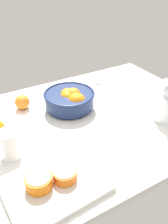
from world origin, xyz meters
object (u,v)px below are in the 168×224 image
at_px(fruit_bowl, 70,99).
at_px(orange_half_1, 39,181).
at_px(juice_glass, 10,146).
at_px(cutting_board, 54,185).
at_px(loose_orange_1, 22,102).
at_px(orange_half_0, 65,174).
at_px(spoon, 103,82).

bearing_deg(fruit_bowl, orange_half_1, -128.54).
distance_m(juice_glass, cutting_board, 0.23).
bearing_deg(fruit_bowl, loose_orange_1, 150.76).
xyz_separation_m(fruit_bowl, orange_half_1, (-0.31, -0.39, -0.01)).
height_order(orange_half_0, spoon, orange_half_0).
distance_m(cutting_board, spoon, 0.79).
bearing_deg(loose_orange_1, orange_half_0, -92.52).
xyz_separation_m(fruit_bowl, cutting_board, (-0.27, -0.40, -0.04)).
bearing_deg(cutting_board, loose_orange_1, 83.16).
xyz_separation_m(juice_glass, cutting_board, (0.08, -0.21, -0.04)).
bearing_deg(loose_orange_1, orange_half_1, -101.98).
relative_size(loose_orange_1, spoon, 0.46).
relative_size(juice_glass, loose_orange_1, 1.59).
bearing_deg(spoon, loose_orange_1, -175.37).
bearing_deg(orange_half_1, spoon, 42.04).
xyz_separation_m(orange_half_0, orange_half_1, (-0.08, 0.01, 0.00)).
height_order(fruit_bowl, spoon, fruit_bowl).
relative_size(juice_glass, orange_half_1, 1.30).
xyz_separation_m(cutting_board, orange_half_1, (-0.05, 0.01, 0.03)).
distance_m(fruit_bowl, orange_half_1, 0.50).
bearing_deg(spoon, orange_half_0, -133.04).
relative_size(cutting_board, loose_orange_1, 4.46).
bearing_deg(cutting_board, spoon, 44.91).
height_order(juice_glass, spoon, juice_glass).
xyz_separation_m(orange_half_1, spoon, (0.61, 0.55, -0.04)).
height_order(orange_half_0, orange_half_1, orange_half_1).
xyz_separation_m(fruit_bowl, spoon, (0.29, 0.15, -0.05)).
relative_size(fruit_bowl, orange_half_0, 3.12).
relative_size(fruit_bowl, spoon, 1.58).
bearing_deg(fruit_bowl, orange_half_0, -119.39).
distance_m(cutting_board, loose_orange_1, 0.52).
bearing_deg(cutting_board, orange_half_0, 0.73).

